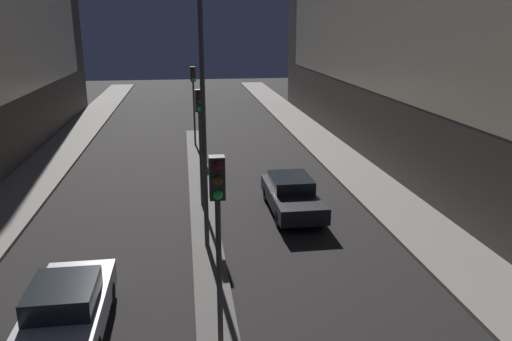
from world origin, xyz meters
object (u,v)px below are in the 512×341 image
(car_right_lane, at_px, (292,195))
(street_lamp, at_px, (202,78))
(traffic_light_near, at_px, (218,218))
(traffic_light_mid, at_px, (200,122))
(traffic_light_far, at_px, (193,88))
(car_left_lane, at_px, (68,308))

(car_right_lane, bearing_deg, street_lamp, -140.89)
(traffic_light_near, height_order, street_lamp, street_lamp)
(traffic_light_mid, xyz_separation_m, street_lamp, (0.00, -4.12, 2.21))
(traffic_light_mid, bearing_deg, traffic_light_far, 90.00)
(car_left_lane, bearing_deg, traffic_light_mid, 67.35)
(traffic_light_near, relative_size, traffic_light_mid, 1.00)
(street_lamp, distance_m, car_left_lane, 7.81)
(street_lamp, bearing_deg, car_left_lane, -128.20)
(traffic_light_near, relative_size, car_left_lane, 1.19)
(traffic_light_mid, distance_m, car_right_lane, 4.82)
(traffic_light_near, height_order, car_left_lane, traffic_light_near)
(street_lamp, xyz_separation_m, car_right_lane, (3.66, 2.98, -5.13))
(traffic_light_near, bearing_deg, car_left_lane, 153.63)
(traffic_light_near, distance_m, car_left_lane, 5.00)
(car_right_lane, bearing_deg, traffic_light_mid, 162.63)
(traffic_light_mid, distance_m, car_left_lane, 9.93)
(traffic_light_far, distance_m, car_left_lane, 20.39)
(traffic_light_mid, xyz_separation_m, car_right_lane, (3.66, -1.15, -2.93))
(traffic_light_far, xyz_separation_m, car_left_lane, (-3.66, -19.85, -2.89))
(traffic_light_near, relative_size, street_lamp, 0.56)
(traffic_light_near, relative_size, car_right_lane, 1.02)
(traffic_light_near, bearing_deg, street_lamp, 90.00)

